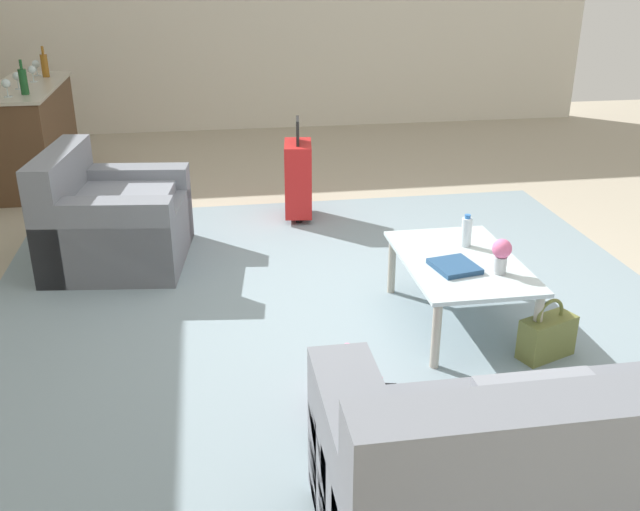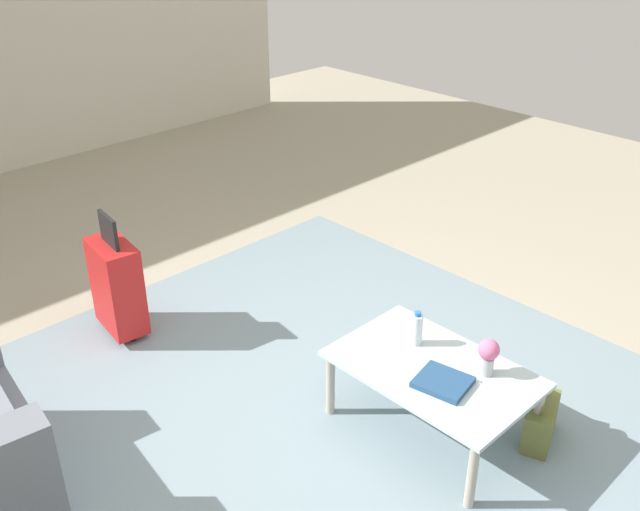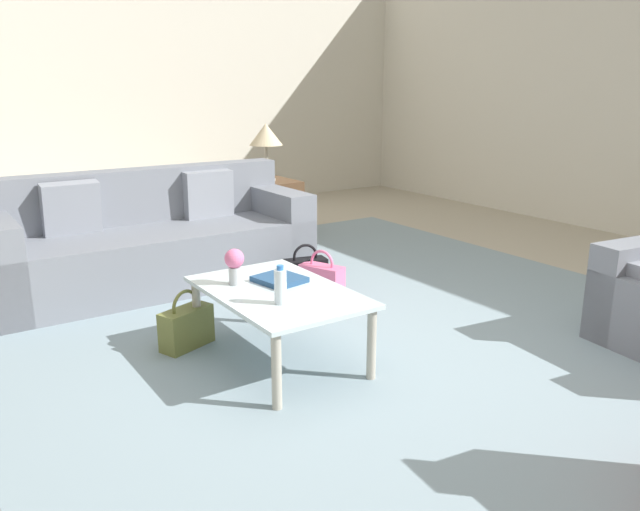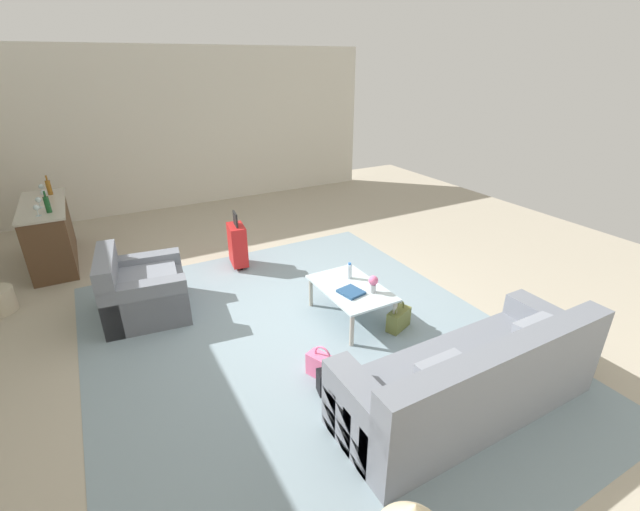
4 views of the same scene
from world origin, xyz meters
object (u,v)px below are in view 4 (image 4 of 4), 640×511
object	(u,v)px
couch	(474,385)
wine_glass_left_of_centre	(38,200)
armchair	(139,292)
wine_glass_leftmost	(37,208)
wine_bottle_amber	(49,187)
wine_bottle_green	(47,204)
coffee_table	(351,291)
suitcase_red	(238,244)
wine_glass_rightmost	(41,187)
handbag_olive	(399,319)
water_bottle	(349,271)
handbag_pink	(323,366)
flower_vase	(373,283)
coffee_table_book	(351,292)
handbag_black	(334,379)
bar_console	(50,233)
wine_glass_right_of_centre	(44,193)

from	to	relation	value
couch	wine_glass_left_of_centre	bearing A→B (deg)	32.17
armchair	wine_glass_leftmost	bearing A→B (deg)	30.42
wine_bottle_amber	wine_bottle_green	bearing A→B (deg)	180.00
coffee_table	wine_glass_leftmost	distance (m)	4.32
wine_bottle_green	suitcase_red	size ratio (longest dim) A/B	0.35
wine_glass_left_of_centre	wine_glass_rightmost	world-z (taller)	same
wine_glass_leftmost	handbag_olive	xyz separation A→B (m)	(-3.38, -3.47, -0.91)
water_bottle	wine_glass_left_of_centre	world-z (taller)	wine_glass_left_of_centre
wine_glass_rightmost	handbag_pink	size ratio (longest dim) A/B	0.43
wine_glass_rightmost	wine_bottle_green	world-z (taller)	wine_bottle_green
flower_vase	suitcase_red	size ratio (longest dim) A/B	0.24
coffee_table	wine_glass_rightmost	world-z (taller)	wine_glass_rightmost
armchair	coffee_table_book	size ratio (longest dim) A/B	4.28
coffee_table_book	handbag_pink	size ratio (longest dim) A/B	0.72
coffee_table	water_bottle	world-z (taller)	water_bottle
wine_bottle_amber	handbag_pink	xyz separation A→B (m)	(-4.75, -2.18, -0.92)
armchair	wine_glass_left_of_centre	bearing A→B (deg)	25.14
handbag_pink	handbag_olive	bearing A→B (deg)	-75.41
wine_bottle_green	handbag_black	size ratio (longest dim) A/B	0.84
bar_console	flower_vase	bearing A→B (deg)	-138.86
coffee_table_book	coffee_table	bearing A→B (deg)	-44.62
couch	armchair	distance (m)	3.84
coffee_table	wine_bottle_green	world-z (taller)	wine_bottle_green
wine_glass_left_of_centre	suitcase_red	size ratio (longest dim) A/B	0.18
wine_bottle_amber	couch	bearing A→B (deg)	-151.86
wine_glass_leftmost	handbag_olive	world-z (taller)	wine_glass_leftmost
handbag_black	suitcase_red	bearing A→B (deg)	-1.97
wine_glass_right_of_centre	handbag_olive	size ratio (longest dim) A/B	0.43
bar_console	wine_glass_rightmost	distance (m)	0.81
couch	armchair	bearing A→B (deg)	36.20
couch	wine_bottle_green	bearing A→B (deg)	32.73
wine_glass_rightmost	coffee_table_book	bearing A→B (deg)	-144.37
armchair	suitcase_red	xyz separation A→B (m)	(0.69, -1.47, 0.07)
armchair	handbag_black	world-z (taller)	armchair
couch	handbag_olive	world-z (taller)	couch
handbag_pink	coffee_table_book	bearing A→B (deg)	-48.48
armchair	handbag_pink	world-z (taller)	armchair
coffee_table_book	couch	bearing A→B (deg)	175.21
couch	wine_bottle_green	world-z (taller)	wine_bottle_green
water_bottle	coffee_table_book	distance (m)	0.38
coffee_table_book	flower_vase	distance (m)	0.27
couch	coffee_table	size ratio (longest dim) A/B	2.29
coffee_table	handbag_olive	xyz separation A→B (m)	(-0.46, -0.36, -0.24)
coffee_table	wine_bottle_amber	bearing A→B (deg)	36.88
wine_glass_rightmost	flower_vase	bearing A→B (deg)	-143.00
coffee_table_book	wine_bottle_green	xyz separation A→B (m)	(3.13, 2.91, 0.61)
wine_glass_leftmost	suitcase_red	size ratio (longest dim) A/B	0.18
handbag_olive	handbag_black	world-z (taller)	same
wine_glass_right_of_centre	wine_glass_rightmost	distance (m)	0.39
couch	wine_glass_leftmost	world-z (taller)	wine_glass_leftmost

